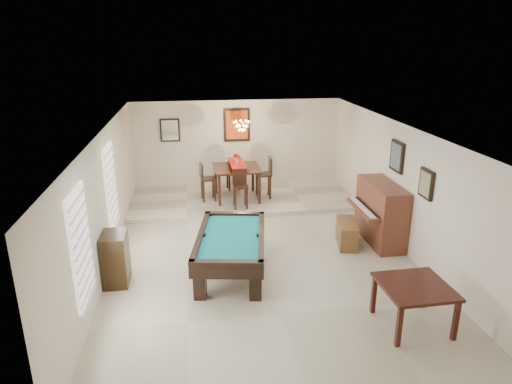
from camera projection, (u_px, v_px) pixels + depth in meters
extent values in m
cube|color=beige|center=(260.00, 254.00, 9.52)|extent=(6.00, 9.00, 0.02)
cube|color=silver|center=(237.00, 145.00, 13.32)|extent=(6.00, 0.04, 2.60)
cube|color=silver|center=(324.00, 329.00, 4.88)|extent=(6.00, 0.04, 2.60)
cube|color=silver|center=(105.00, 202.00, 8.69)|extent=(0.04, 9.00, 2.60)
cube|color=silver|center=(402.00, 188.00, 9.51)|extent=(0.04, 9.00, 2.60)
cube|color=white|center=(260.00, 130.00, 8.68)|extent=(6.00, 9.00, 0.04)
cube|color=beige|center=(242.00, 199.00, 12.54)|extent=(6.00, 2.50, 0.12)
cube|color=white|center=(81.00, 246.00, 6.60)|extent=(0.06, 1.00, 1.70)
cube|color=white|center=(111.00, 187.00, 9.23)|extent=(0.06, 1.00, 1.70)
cube|color=brown|center=(347.00, 233.00, 9.86)|extent=(0.54, 0.99, 0.52)
cube|color=black|center=(116.00, 259.00, 8.23)|extent=(0.43, 0.64, 0.96)
cube|color=#D84C14|center=(237.00, 125.00, 13.09)|extent=(0.75, 0.06, 0.95)
cube|color=white|center=(170.00, 130.00, 12.87)|extent=(0.55, 0.06, 0.65)
cube|color=slate|center=(397.00, 156.00, 9.59)|extent=(0.06, 0.55, 0.65)
cube|color=gray|center=(426.00, 184.00, 8.44)|extent=(0.06, 0.45, 0.55)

